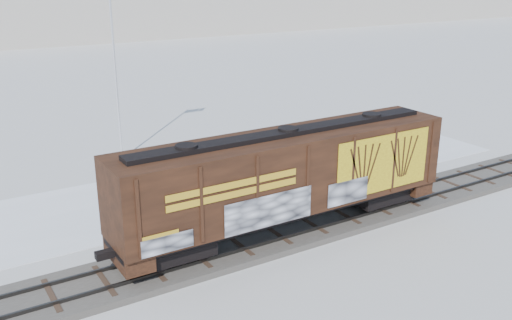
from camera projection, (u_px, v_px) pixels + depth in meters
ground at (275, 238)px, 26.25m from camera, size 500.00×500.00×0.00m
rail_track at (275, 236)px, 26.20m from camera, size 50.00×3.40×0.43m
parking_strip at (202, 188)px, 32.29m from camera, size 40.00×8.00×0.03m
hopper_railcar at (287, 175)px, 25.59m from camera, size 16.30×3.06×4.67m
flagpole at (119, 90)px, 35.94m from camera, size 2.30×0.90×12.14m
car_silver at (165, 196)px, 29.22m from camera, size 4.56×2.68×1.46m
car_white at (275, 169)px, 32.72m from camera, size 5.27×2.30×1.68m
car_dark at (342, 147)px, 37.10m from camera, size 5.62×3.41×1.52m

